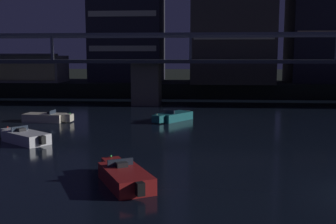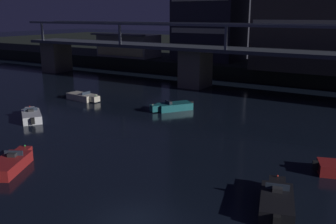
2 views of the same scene
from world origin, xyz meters
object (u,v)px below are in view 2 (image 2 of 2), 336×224
(speedboat_mid_left, at_px, (10,164))
(speedboat_near_right, at_px, (277,201))
(river_bridge, at_px, (298,65))
(speedboat_near_left, at_px, (31,116))
(speedboat_near_center, at_px, (83,97))
(speedboat_mid_center, at_px, (173,107))
(waterfront_pavilion, at_px, (128,45))

(speedboat_mid_left, bearing_deg, speedboat_near_right, 14.27)
(river_bridge, height_order, speedboat_near_left, river_bridge)
(speedboat_near_center, relative_size, speedboat_mid_center, 1.11)
(speedboat_near_left, xyz_separation_m, speedboat_near_right, (26.78, -4.80, 0.00))
(speedboat_near_center, distance_m, speedboat_near_right, 32.16)
(speedboat_near_right, relative_size, speedboat_mid_center, 1.10)
(waterfront_pavilion, distance_m, speedboat_mid_left, 52.74)
(speedboat_mid_left, bearing_deg, river_bridge, 71.48)
(speedboat_near_center, bearing_deg, river_bridge, 34.34)
(speedboat_near_left, bearing_deg, speedboat_near_center, 101.86)
(river_bridge, bearing_deg, speedboat_near_left, -129.60)
(speedboat_near_left, xyz_separation_m, speedboat_mid_left, (9.27, -9.25, 0.00))
(river_bridge, bearing_deg, speedboat_near_right, -78.68)
(river_bridge, relative_size, speedboat_mid_left, 19.37)
(waterfront_pavilion, height_order, speedboat_near_center, waterfront_pavilion)
(speedboat_mid_left, distance_m, speedboat_mid_center, 20.42)
(river_bridge, distance_m, speedboat_mid_left, 36.46)
(speedboat_mid_left, height_order, speedboat_mid_center, same)
(speedboat_near_center, xyz_separation_m, speedboat_mid_left, (11.27, -18.81, 0.00))
(speedboat_near_right, relative_size, speedboat_mid_left, 1.06)
(speedboat_near_right, xyz_separation_m, speedboat_mid_center, (-16.38, 15.93, 0.00))
(river_bridge, xyz_separation_m, speedboat_near_left, (-20.79, -25.13, -3.88))
(speedboat_near_right, bearing_deg, waterfront_pavilion, 135.42)
(speedboat_mid_center, bearing_deg, speedboat_near_center, -172.75)
(speedboat_mid_center, bearing_deg, speedboat_mid_left, -93.18)
(speedboat_near_left, bearing_deg, speedboat_mid_left, -44.95)
(river_bridge, height_order, speedboat_mid_center, river_bridge)
(speedboat_near_left, distance_m, speedboat_mid_left, 13.09)
(river_bridge, xyz_separation_m, speedboat_near_center, (-22.79, -15.57, -3.88))
(river_bridge, distance_m, speedboat_near_center, 27.88)
(speedboat_near_center, bearing_deg, speedboat_near_right, -26.50)
(river_bridge, bearing_deg, speedboat_near_center, -145.66)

